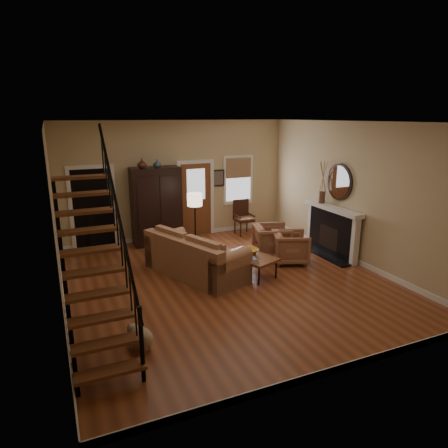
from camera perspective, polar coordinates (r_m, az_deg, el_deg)
name	(u,v)px	position (r m, az deg, el deg)	size (l,w,h in m)	color
room	(182,198)	(9.61, -6.08, 3.69)	(7.00, 7.33, 3.30)	brown
staircase	(91,243)	(6.22, -18.43, -2.58)	(0.94, 2.80, 3.20)	brown
fireplace	(333,226)	(10.35, 15.33, -0.30)	(0.33, 1.95, 2.30)	black
armoire	(156,206)	(10.94, -9.64, 2.54)	(1.30, 0.60, 2.10)	black
vase_a	(142,163)	(10.57, -11.65, 8.46)	(0.24, 0.24, 0.25)	#4C2619
vase_b	(157,164)	(10.66, -9.52, 8.52)	(0.20, 0.20, 0.21)	#334C60
sofa	(196,255)	(8.81, -4.05, -4.49)	(1.04, 2.40, 0.90)	#A9714C
coffee_table	(250,265)	(8.86, 3.75, -5.89)	(0.69, 1.18, 0.45)	brown
bowl	(249,251)	(8.92, 3.62, -3.87)	(0.40, 0.40, 0.10)	orange
books	(252,259)	(8.47, 3.98, -5.08)	(0.22, 0.30, 0.06)	beige
armchair_left	(290,247)	(9.67, 9.47, -3.30)	(0.80, 0.83, 0.75)	brown
armchair_right	(272,241)	(10.02, 6.89, -2.40)	(0.85, 0.88, 0.80)	brown
floor_lamp	(195,225)	(9.84, -4.13, -0.20)	(0.37, 0.37, 1.61)	black
side_chair	(244,218)	(11.74, 2.87, 0.89)	(0.54, 0.54, 1.02)	#381C12
dog	(142,338)	(6.38, -11.68, -15.67)	(0.29, 0.49, 0.35)	tan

